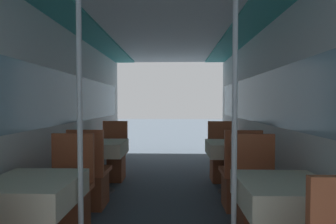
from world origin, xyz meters
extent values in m
cube|color=silver|center=(-1.28, 1.97, 1.10)|extent=(0.05, 6.73, 2.20)
cube|color=#8CB2C6|center=(-1.27, 1.97, 1.32)|extent=(0.03, 6.19, 0.65)
cube|color=silver|center=(1.28, 1.97, 1.10)|extent=(0.05, 6.73, 2.20)
cube|color=#8CB2C6|center=(1.27, 1.97, 1.32)|extent=(0.03, 6.19, 0.65)
cube|color=silver|center=(0.00, 1.97, 2.25)|extent=(2.56, 6.73, 0.04)
cube|color=teal|center=(-1.05, 1.97, 2.22)|extent=(0.46, 6.46, 0.03)
cube|color=teal|center=(1.05, 1.97, 2.22)|extent=(0.46, 6.46, 0.03)
cube|color=#B2B2B7|center=(-0.89, 0.92, 0.70)|extent=(0.58, 0.58, 0.02)
cube|color=beige|center=(-0.89, 0.92, 0.62)|extent=(0.62, 0.62, 0.19)
cube|color=brown|center=(-0.89, 1.48, 0.21)|extent=(0.36, 0.36, 0.41)
cube|color=#B25633|center=(-0.89, 1.48, 0.44)|extent=(0.42, 0.42, 0.05)
cube|color=#B25633|center=(-0.89, 1.67, 0.71)|extent=(0.42, 0.04, 0.49)
cylinder|color=silver|center=(-0.55, 0.92, 1.10)|extent=(0.04, 0.04, 2.20)
cylinder|color=#4C4C51|center=(-0.89, 2.77, 0.01)|extent=(0.31, 0.31, 0.01)
cylinder|color=#B7B7BC|center=(-0.89, 2.77, 0.35)|extent=(0.08, 0.08, 0.68)
cube|color=#B2B2B7|center=(-0.89, 2.77, 0.70)|extent=(0.58, 0.58, 0.02)
cube|color=beige|center=(-0.89, 2.77, 0.62)|extent=(0.62, 0.62, 0.19)
cube|color=brown|center=(-0.89, 2.21, 0.21)|extent=(0.36, 0.36, 0.41)
cube|color=#B25633|center=(-0.89, 2.21, 0.44)|extent=(0.42, 0.42, 0.05)
cube|color=#B25633|center=(-0.89, 2.02, 0.71)|extent=(0.42, 0.04, 0.49)
cube|color=brown|center=(-0.89, 3.32, 0.21)|extent=(0.36, 0.36, 0.41)
cube|color=#B25633|center=(-0.89, 3.32, 0.44)|extent=(0.42, 0.42, 0.05)
cube|color=#B25633|center=(-0.89, 3.51, 0.71)|extent=(0.42, 0.04, 0.49)
cube|color=#B2B2B7|center=(0.89, 0.92, 0.70)|extent=(0.58, 0.58, 0.02)
cube|color=beige|center=(0.89, 0.92, 0.62)|extent=(0.62, 0.62, 0.19)
cube|color=brown|center=(0.89, 1.48, 0.21)|extent=(0.36, 0.36, 0.41)
cube|color=#B25633|center=(0.89, 1.48, 0.44)|extent=(0.42, 0.42, 0.05)
cube|color=#B25633|center=(0.89, 1.67, 0.71)|extent=(0.42, 0.04, 0.49)
cylinder|color=silver|center=(0.55, 0.92, 1.10)|extent=(0.04, 0.04, 2.20)
cylinder|color=#4C4C51|center=(0.89, 2.77, 0.01)|extent=(0.31, 0.31, 0.01)
cylinder|color=#B7B7BC|center=(0.89, 2.77, 0.35)|extent=(0.08, 0.08, 0.68)
cube|color=#B2B2B7|center=(0.89, 2.77, 0.70)|extent=(0.58, 0.58, 0.02)
cube|color=beige|center=(0.89, 2.77, 0.62)|extent=(0.62, 0.62, 0.19)
cube|color=brown|center=(0.89, 2.21, 0.21)|extent=(0.36, 0.36, 0.41)
cube|color=#B25633|center=(0.89, 2.21, 0.44)|extent=(0.42, 0.42, 0.05)
cube|color=#B25633|center=(0.89, 2.02, 0.71)|extent=(0.42, 0.04, 0.49)
cube|color=brown|center=(0.89, 3.32, 0.21)|extent=(0.36, 0.36, 0.41)
cube|color=#B25633|center=(0.89, 3.32, 0.44)|extent=(0.42, 0.42, 0.05)
cube|color=#B25633|center=(0.89, 3.51, 0.71)|extent=(0.42, 0.04, 0.49)
camera|label=1|loc=(0.13, -0.91, 1.26)|focal=28.00mm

